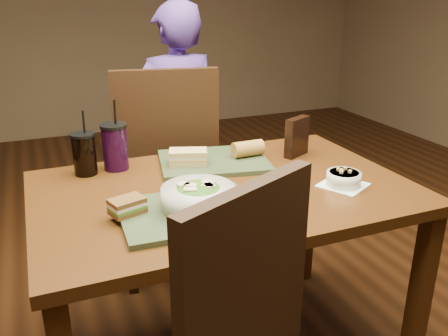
{
  "coord_description": "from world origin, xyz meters",
  "views": [
    {
      "loc": [
        -0.59,
        -1.42,
        1.4
      ],
      "look_at": [
        0.0,
        0.0,
        0.82
      ],
      "focal_mm": 38.0,
      "sensor_mm": 36.0,
      "label": 1
    }
  ],
  "objects_px": {
    "baguette_far": "(248,149)",
    "tray_near": "(190,212)",
    "dining_table": "(224,210)",
    "cup_cola": "(84,154)",
    "diner": "(177,130)",
    "chair_far": "(162,166)",
    "sandwich_near": "(127,206)",
    "tray_far": "(214,161)",
    "salad_bowl": "(198,196)",
    "sandwich_far": "(188,157)",
    "chip_bag": "(297,137)",
    "baguette_near": "(254,212)",
    "soup_bowl": "(344,178)",
    "cup_berry": "(115,147)"
  },
  "relations": [
    {
      "from": "baguette_far",
      "to": "tray_near",
      "type": "bearing_deg",
      "value": -134.44
    },
    {
      "from": "dining_table",
      "to": "baguette_far",
      "type": "xyz_separation_m",
      "value": [
        0.19,
        0.22,
        0.14
      ]
    },
    {
      "from": "cup_cola",
      "to": "diner",
      "type": "bearing_deg",
      "value": 50.32
    },
    {
      "from": "dining_table",
      "to": "chair_far",
      "type": "distance_m",
      "value": 0.69
    },
    {
      "from": "diner",
      "to": "sandwich_near",
      "type": "height_order",
      "value": "diner"
    },
    {
      "from": "tray_far",
      "to": "salad_bowl",
      "type": "height_order",
      "value": "salad_bowl"
    },
    {
      "from": "dining_table",
      "to": "baguette_far",
      "type": "relative_size",
      "value": 10.33
    },
    {
      "from": "sandwich_far",
      "to": "tray_near",
      "type": "bearing_deg",
      "value": -107.98
    },
    {
      "from": "chip_bag",
      "to": "tray_near",
      "type": "bearing_deg",
      "value": -174.47
    },
    {
      "from": "chair_far",
      "to": "baguette_near",
      "type": "distance_m",
      "value": 1.01
    },
    {
      "from": "dining_table",
      "to": "sandwich_near",
      "type": "distance_m",
      "value": 0.4
    },
    {
      "from": "chair_far",
      "to": "dining_table",
      "type": "bearing_deg",
      "value": -86.47
    },
    {
      "from": "baguette_near",
      "to": "soup_bowl",
      "type": "bearing_deg",
      "value": 19.68
    },
    {
      "from": "chair_far",
      "to": "chip_bag",
      "type": "relative_size",
      "value": 6.68
    },
    {
      "from": "salad_bowl",
      "to": "dining_table",
      "type": "bearing_deg",
      "value": 46.94
    },
    {
      "from": "chair_far",
      "to": "cup_cola",
      "type": "relative_size",
      "value": 4.4
    },
    {
      "from": "sandwich_near",
      "to": "chip_bag",
      "type": "relative_size",
      "value": 0.72
    },
    {
      "from": "dining_table",
      "to": "diner",
      "type": "height_order",
      "value": "diner"
    },
    {
      "from": "dining_table",
      "to": "chip_bag",
      "type": "xyz_separation_m",
      "value": [
        0.41,
        0.2,
        0.17
      ]
    },
    {
      "from": "salad_bowl",
      "to": "cup_berry",
      "type": "distance_m",
      "value": 0.51
    },
    {
      "from": "tray_near",
      "to": "baguette_near",
      "type": "relative_size",
      "value": 3.93
    },
    {
      "from": "sandwich_far",
      "to": "chip_bag",
      "type": "xyz_separation_m",
      "value": [
        0.46,
        -0.02,
        0.03
      ]
    },
    {
      "from": "dining_table",
      "to": "baguette_near",
      "type": "distance_m",
      "value": 0.33
    },
    {
      "from": "salad_bowl",
      "to": "sandwich_far",
      "type": "bearing_deg",
      "value": 76.19
    },
    {
      "from": "sandwich_near",
      "to": "diner",
      "type": "bearing_deg",
      "value": 65.98
    },
    {
      "from": "tray_far",
      "to": "baguette_far",
      "type": "height_order",
      "value": "baguette_far"
    },
    {
      "from": "chip_bag",
      "to": "sandwich_near",
      "type": "bearing_deg",
      "value": 176.22
    },
    {
      "from": "tray_near",
      "to": "chip_bag",
      "type": "bearing_deg",
      "value": 31.49
    },
    {
      "from": "soup_bowl",
      "to": "baguette_far",
      "type": "xyz_separation_m",
      "value": [
        -0.2,
        0.37,
        0.02
      ]
    },
    {
      "from": "diner",
      "to": "chair_far",
      "type": "bearing_deg",
      "value": 56.37
    },
    {
      "from": "tray_far",
      "to": "cup_cola",
      "type": "distance_m",
      "value": 0.49
    },
    {
      "from": "soup_bowl",
      "to": "cup_berry",
      "type": "relative_size",
      "value": 0.72
    },
    {
      "from": "cup_cola",
      "to": "cup_berry",
      "type": "height_order",
      "value": "cup_berry"
    },
    {
      "from": "salad_bowl",
      "to": "cup_cola",
      "type": "height_order",
      "value": "cup_cola"
    },
    {
      "from": "chair_far",
      "to": "tray_near",
      "type": "height_order",
      "value": "chair_far"
    },
    {
      "from": "salad_bowl",
      "to": "baguette_near",
      "type": "relative_size",
      "value": 2.14
    },
    {
      "from": "dining_table",
      "to": "soup_bowl",
      "type": "bearing_deg",
      "value": -21.22
    },
    {
      "from": "dining_table",
      "to": "sandwich_near",
      "type": "bearing_deg",
      "value": -161.97
    },
    {
      "from": "baguette_near",
      "to": "baguette_far",
      "type": "distance_m",
      "value": 0.57
    },
    {
      "from": "salad_bowl",
      "to": "sandwich_near",
      "type": "distance_m",
      "value": 0.22
    },
    {
      "from": "tray_near",
      "to": "cup_berry",
      "type": "height_order",
      "value": "cup_berry"
    },
    {
      "from": "cup_berry",
      "to": "chip_bag",
      "type": "xyz_separation_m",
      "value": [
        0.72,
        -0.13,
        -0.01
      ]
    },
    {
      "from": "diner",
      "to": "soup_bowl",
      "type": "xyz_separation_m",
      "value": [
        0.26,
        -1.14,
        0.1
      ]
    },
    {
      "from": "soup_bowl",
      "to": "cup_cola",
      "type": "xyz_separation_m",
      "value": [
        -0.82,
        0.46,
        0.05
      ]
    },
    {
      "from": "baguette_far",
      "to": "cup_berry",
      "type": "height_order",
      "value": "cup_berry"
    },
    {
      "from": "soup_bowl",
      "to": "diner",
      "type": "bearing_deg",
      "value": 103.0
    },
    {
      "from": "dining_table",
      "to": "cup_cola",
      "type": "xyz_separation_m",
      "value": [
        -0.43,
        0.31,
        0.17
      ]
    },
    {
      "from": "dining_table",
      "to": "chair_far",
      "type": "relative_size",
      "value": 1.2
    },
    {
      "from": "soup_bowl",
      "to": "sandwich_far",
      "type": "xyz_separation_m",
      "value": [
        -0.45,
        0.37,
        0.02
      ]
    },
    {
      "from": "baguette_near",
      "to": "chip_bag",
      "type": "xyz_separation_m",
      "value": [
        0.44,
        0.5,
        0.04
      ]
    }
  ]
}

